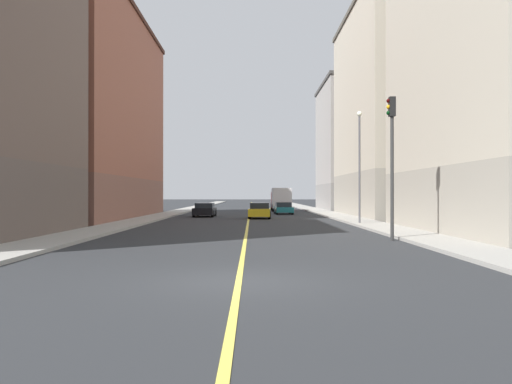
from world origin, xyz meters
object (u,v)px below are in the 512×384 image
car_yellow (260,211)px  building_left_mid (400,112)px  car_teal (283,208)px  box_truck (281,199)px  street_lamp_left_near (359,156)px  building_left_far (358,147)px  traffic_light_left_near (392,149)px  car_black (205,210)px  building_right_midblock (84,114)px

car_yellow → building_left_mid: bearing=16.4°
car_teal → box_truck: box_truck is taller
street_lamp_left_near → building_left_mid: bearing=64.0°
building_left_mid → street_lamp_left_near: (-6.78, -13.89, -5.28)m
building_left_mid → car_teal: bearing=151.7°
building_left_mid → building_left_far: bearing=90.0°
traffic_light_left_near → car_black: size_ratio=1.47×
street_lamp_left_near → box_truck: street_lamp_left_near is taller
building_right_midblock → box_truck: building_right_midblock is taller
car_black → car_yellow: (5.22, -3.61, 0.03)m
street_lamp_left_near → car_yellow: street_lamp_left_near is taller
traffic_light_left_near → box_truck: traffic_light_left_near is taller
traffic_light_left_near → car_yellow: 22.97m
traffic_light_left_near → car_yellow: bearing=104.8°
car_teal → traffic_light_left_near: bearing=-84.4°
box_truck → street_lamp_left_near: bearing=-82.5°
car_yellow → box_truck: bearing=81.4°
building_left_mid → car_teal: (-10.90, 5.87, -9.46)m
building_right_midblock → street_lamp_left_near: size_ratio=3.30×
building_right_midblock → box_truck: 27.84m
car_yellow → box_truck: size_ratio=0.60×
building_left_mid → box_truck: building_left_mid is taller
building_left_far → car_teal: (-10.90, -14.02, -7.94)m
building_left_mid → building_left_far: size_ratio=1.18×
box_truck → traffic_light_left_near: bearing=-86.0°
building_left_far → box_truck: bearing=-157.0°
street_lamp_left_near → traffic_light_left_near: bearing=-94.8°
building_left_far → street_lamp_left_near: size_ratio=2.20×
traffic_light_left_near → street_lamp_left_near: street_lamp_left_near is taller
car_black → building_right_midblock: bearing=-160.8°
car_black → box_truck: (8.16, 15.75, 0.92)m
building_left_far → car_yellow: bearing=-119.6°
traffic_light_left_near → car_teal: size_ratio=1.53×
building_left_mid → traffic_light_left_near: building_left_mid is taller
car_yellow → building_left_far: bearing=60.4°
street_lamp_left_near → car_teal: (-4.12, 19.77, -4.18)m
car_teal → car_black: 10.08m
building_left_far → car_yellow: 28.59m
building_left_far → car_teal: 19.45m
building_right_midblock → car_teal: (18.25, 9.85, -8.59)m
street_lamp_left_near → box_truck: size_ratio=1.09×
building_left_mid → box_truck: size_ratio=2.85×
street_lamp_left_near → box_truck: 29.69m
building_left_mid → car_black: bearing=-178.8°
building_left_mid → building_right_midblock: (-29.16, -3.98, -0.87)m
traffic_light_left_near → street_lamp_left_near: size_ratio=0.85×
building_left_mid → street_lamp_left_near: 16.34m
building_left_mid → box_truck: (-10.65, 15.37, -8.53)m
building_right_midblock → box_truck: size_ratio=3.61×
traffic_light_left_near → building_right_midblock: bearing=134.2°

